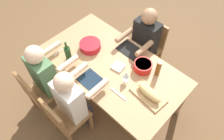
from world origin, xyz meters
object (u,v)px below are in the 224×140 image
(diner_far_center, at_px, (144,41))
(wine_glass, at_px, (126,75))
(diner_near_center, at_px, (73,99))
(diner_near_left, at_px, (47,74))
(chair_far_center, at_px, (150,44))
(serving_bowl_pasta, at_px, (143,66))
(chair_near_center, at_px, (64,118))
(wine_bottle, at_px, (68,53))
(serving_bowl_greens, at_px, (90,45))
(cutting_board, at_px, (148,95))
(chair_near_left, at_px, (39,92))
(napkin_stack, at_px, (118,67))
(beer_bottle, at_px, (158,68))
(dining_table, at_px, (112,68))
(bread_loaf, at_px, (149,92))

(diner_far_center, xyz_separation_m, wine_glass, (0.28, -0.70, 0.16))
(diner_near_center, bearing_deg, diner_near_left, 180.00)
(chair_far_center, xyz_separation_m, serving_bowl_pasta, (0.31, -0.61, 0.32))
(chair_near_center, height_order, wine_bottle, wine_bottle)
(serving_bowl_greens, distance_m, cutting_board, 1.00)
(diner_near_center, distance_m, chair_near_left, 0.58)
(chair_near_center, relative_size, wine_glass, 5.12)
(chair_near_center, relative_size, serving_bowl_pasta, 3.79)
(diner_near_left, xyz_separation_m, wine_glass, (0.79, 0.58, 0.16))
(chair_near_center, distance_m, serving_bowl_pasta, 1.13)
(serving_bowl_pasta, relative_size, wine_bottle, 0.77)
(diner_near_left, bearing_deg, diner_far_center, 68.34)
(diner_far_center, height_order, chair_near_center, diner_far_center)
(chair_far_center, relative_size, napkin_stack, 6.07)
(chair_near_left, relative_size, cutting_board, 2.12)
(chair_near_center, relative_size, chair_near_left, 1.00)
(chair_near_left, xyz_separation_m, serving_bowl_greens, (0.11, 0.83, 0.31))
(beer_bottle, bearing_deg, diner_far_center, 143.25)
(chair_near_left, distance_m, diner_near_left, 0.28)
(serving_bowl_greens, bearing_deg, napkin_stack, 2.17)
(chair_near_center, distance_m, napkin_stack, 0.89)
(wine_glass, xyz_separation_m, napkin_stack, (-0.20, 0.08, -0.10))
(diner_near_center, height_order, wine_bottle, diner_near_center)
(dining_table, height_order, beer_bottle, beer_bottle)
(diner_far_center, height_order, serving_bowl_greens, diner_far_center)
(cutting_board, relative_size, wine_bottle, 1.38)
(diner_near_left, relative_size, serving_bowl_pasta, 5.36)
(dining_table, xyz_separation_m, chair_far_center, (0.00, 0.82, -0.18))
(cutting_board, xyz_separation_m, napkin_stack, (-0.52, 0.06, 0.00))
(chair_far_center, relative_size, bread_loaf, 2.66)
(chair_near_center, distance_m, beer_bottle, 1.26)
(chair_far_center, distance_m, beer_bottle, 0.82)
(dining_table, distance_m, wine_bottle, 0.59)
(chair_near_center, distance_m, chair_near_left, 0.51)
(serving_bowl_greens, height_order, wine_glass, wine_glass)
(chair_near_left, xyz_separation_m, wine_bottle, (0.05, 0.52, 0.37))
(diner_far_center, xyz_separation_m, diner_near_center, (0.00, -1.28, 0.00))
(chair_near_center, distance_m, wine_bottle, 0.78)
(dining_table, height_order, diner_far_center, diner_far_center)
(beer_bottle, bearing_deg, wine_glass, -121.81)
(diner_near_left, relative_size, bread_loaf, 3.75)
(wine_glass, bearing_deg, wine_bottle, -161.34)
(dining_table, bearing_deg, serving_bowl_greens, 179.12)
(diner_near_left, bearing_deg, chair_near_left, -90.00)
(chair_near_left, bearing_deg, diner_far_center, 70.85)
(chair_far_center, bearing_deg, dining_table, -90.00)
(bread_loaf, bearing_deg, serving_bowl_greens, 177.78)
(bread_loaf, xyz_separation_m, wine_glass, (-0.32, -0.02, 0.05))
(wine_bottle, bearing_deg, beer_bottle, 31.59)
(diner_near_center, bearing_deg, chair_near_center, -90.00)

